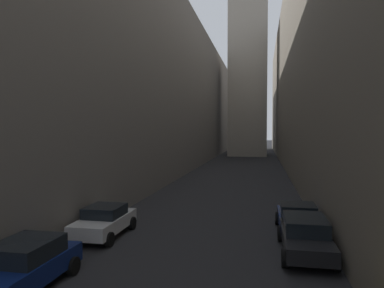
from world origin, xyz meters
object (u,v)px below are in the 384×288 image
(parked_car_right_third, at_px, (305,235))
(parked_car_right_far, at_px, (298,218))
(parked_car_left_second, at_px, (24,265))
(parked_car_left_third, at_px, (104,221))

(parked_car_right_third, distance_m, parked_car_right_far, 2.99)
(parked_car_left_second, relative_size, parked_car_left_third, 1.04)
(parked_car_left_third, xyz_separation_m, parked_car_right_third, (8.80, -0.71, 0.05))
(parked_car_right_third, xyz_separation_m, parked_car_right_far, (0.00, 2.99, -0.06))
(parked_car_left_third, relative_size, parked_car_right_far, 1.00)
(parked_car_right_far, bearing_deg, parked_car_left_second, 132.08)
(parked_car_left_second, relative_size, parked_car_right_third, 0.90)
(parked_car_left_second, distance_m, parked_car_right_third, 10.10)
(parked_car_left_second, xyz_separation_m, parked_car_left_third, (0.00, 5.67, -0.05))
(parked_car_right_far, bearing_deg, parked_car_left_third, 104.49)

